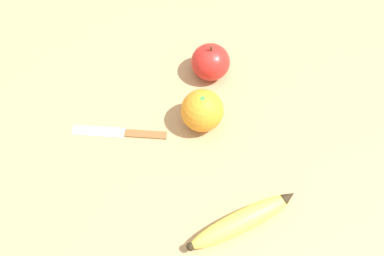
{
  "coord_description": "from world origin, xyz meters",
  "views": [
    {
      "loc": [
        0.39,
        0.05,
        0.79
      ],
      "look_at": [
        -0.06,
        0.04,
        0.03
      ],
      "focal_mm": 42.0,
      "sensor_mm": 36.0,
      "label": 1
    }
  ],
  "objects_px": {
    "banana": "(242,221)",
    "apple": "(210,62)",
    "paring_knife": "(123,133)",
    "orange": "(202,111)"
  },
  "relations": [
    {
      "from": "banana",
      "to": "orange",
      "type": "relative_size",
      "value": 2.38
    },
    {
      "from": "banana",
      "to": "apple",
      "type": "distance_m",
      "value": 0.35
    },
    {
      "from": "apple",
      "to": "paring_knife",
      "type": "xyz_separation_m",
      "value": [
        0.16,
        -0.18,
        -0.03
      ]
    },
    {
      "from": "banana",
      "to": "apple",
      "type": "relative_size",
      "value": 2.32
    },
    {
      "from": "banana",
      "to": "apple",
      "type": "height_order",
      "value": "apple"
    },
    {
      "from": "orange",
      "to": "apple",
      "type": "xyz_separation_m",
      "value": [
        -0.13,
        0.02,
        -0.01
      ]
    },
    {
      "from": "banana",
      "to": "paring_knife",
      "type": "distance_m",
      "value": 0.3
    },
    {
      "from": "orange",
      "to": "paring_knife",
      "type": "distance_m",
      "value": 0.17
    },
    {
      "from": "banana",
      "to": "orange",
      "type": "bearing_deg",
      "value": 80.95
    },
    {
      "from": "banana",
      "to": "apple",
      "type": "bearing_deg",
      "value": 71.55
    }
  ]
}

